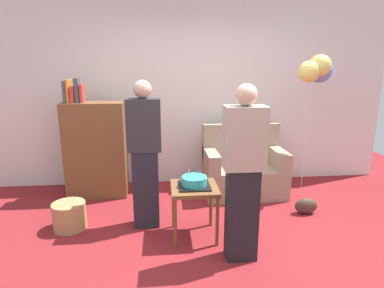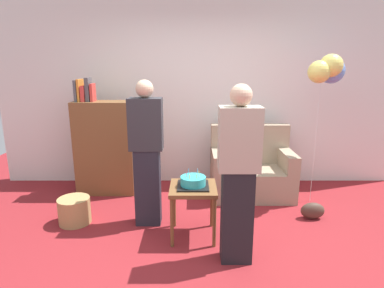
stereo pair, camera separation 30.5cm
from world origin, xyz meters
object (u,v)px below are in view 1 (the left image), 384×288
wicker_basket (70,216)px  side_table (194,194)px  handbag (306,206)px  birthday_cake (194,182)px  person_holding_cake (243,174)px  balloon_bunch (316,69)px  bookshelf (95,149)px  person_blowing_candles (145,155)px  couch (243,169)px

wicker_basket → side_table: bearing=-12.1°
wicker_basket → handbag: bearing=2.1°
birthday_cake → person_holding_cake: (0.40, -0.42, 0.22)m
balloon_bunch → bookshelf: bearing=173.3°
birthday_cake → handbag: 1.56m
person_blowing_candles → side_table: bearing=-20.7°
couch → bookshelf: (-2.04, 0.08, 0.33)m
handbag → couch: bearing=128.7°
birthday_cake → wicker_basket: 1.47m
balloon_bunch → birthday_cake: bearing=-151.3°
balloon_bunch → person_blowing_candles: bearing=-164.5°
person_holding_cake → wicker_basket: (-1.76, 0.71, -0.68)m
birthday_cake → bookshelf: bearing=134.9°
bookshelf → balloon_bunch: balloon_bunch is taller
person_holding_cake → wicker_basket: size_ratio=4.53×
side_table → handbag: (1.42, 0.39, -0.38)m
balloon_bunch → wicker_basket: bearing=-168.6°
couch → side_table: (-0.81, -1.15, 0.14)m
bookshelf → wicker_basket: size_ratio=4.48×
balloon_bunch → person_holding_cake: bearing=-133.3°
handbag → balloon_bunch: bearing=66.3°
wicker_basket → balloon_bunch: balloon_bunch is taller
person_holding_cake → handbag: 1.50m
side_table → balloon_bunch: bearing=28.7°
couch → person_blowing_candles: bearing=-147.2°
wicker_basket → couch: bearing=21.5°
couch → birthday_cake: 1.43m
birthday_cake → wicker_basket: birthday_cake is taller
side_table → person_blowing_candles: 0.69m
side_table → person_holding_cake: size_ratio=0.34×
bookshelf → wicker_basket: bookshelf is taller
side_table → person_holding_cake: bearing=-46.8°
wicker_basket → person_holding_cake: bearing=-22.1°
couch → balloon_bunch: (0.83, -0.25, 1.38)m
person_blowing_candles → balloon_bunch: balloon_bunch is taller
birthday_cake → handbag: birthday_cake is taller
birthday_cake → wicker_basket: bearing=167.9°
side_table → balloon_bunch: 2.24m
person_holding_cake → balloon_bunch: bearing=-138.3°
person_blowing_candles → person_holding_cake: (0.91, -0.72, 0.00)m
birthday_cake → person_holding_cake: size_ratio=0.20×
couch → balloon_bunch: 1.63m
handbag → balloon_bunch: (0.22, 0.50, 1.62)m
handbag → birthday_cake: bearing=-164.5°
side_table → person_holding_cake: person_holding_cake is taller
bookshelf → handbag: (2.64, -0.84, -0.57)m
couch → person_holding_cake: 1.70m
wicker_basket → balloon_bunch: (3.00, 0.60, 1.57)m
wicker_basket → handbag: (2.78, 0.10, -0.05)m
person_blowing_candles → person_holding_cake: size_ratio=1.00×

